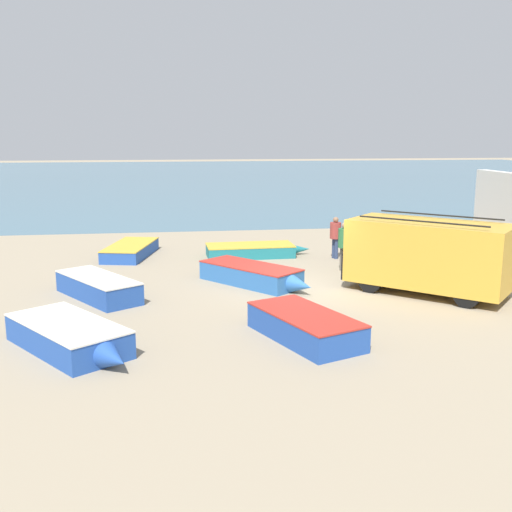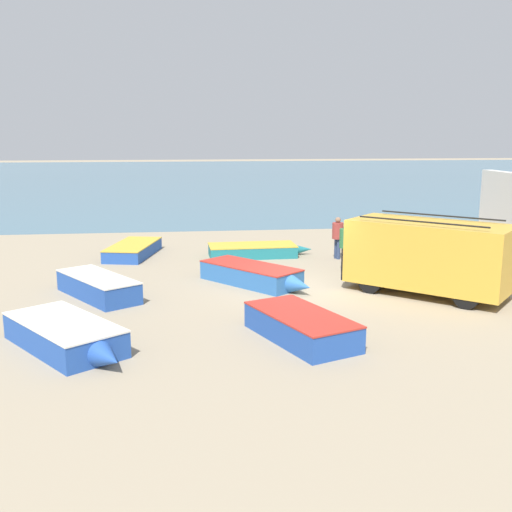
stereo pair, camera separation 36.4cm
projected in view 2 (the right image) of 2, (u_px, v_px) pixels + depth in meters
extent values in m
plane|color=gray|center=(301.00, 287.00, 19.72)|extent=(200.00, 200.00, 0.00)
cube|color=#477084|center=(216.00, 177.00, 70.29)|extent=(120.00, 80.00, 0.01)
cube|color=gold|center=(429.00, 254.00, 18.68)|extent=(5.05, 4.90, 2.00)
cube|color=black|center=(356.00, 262.00, 20.21)|extent=(1.43, 1.54, 0.90)
cube|color=#1E232D|center=(360.00, 228.00, 19.93)|extent=(1.34, 1.45, 0.64)
cylinder|color=black|center=(370.00, 281.00, 18.96)|extent=(0.71, 0.67, 0.76)
cylinder|color=black|center=(394.00, 270.00, 20.48)|extent=(0.71, 0.67, 0.76)
cylinder|color=black|center=(466.00, 296.00, 17.23)|extent=(0.71, 0.67, 0.76)
cylinder|color=black|center=(485.00, 283.00, 18.75)|extent=(0.71, 0.67, 0.76)
cylinder|color=black|center=(421.00, 222.00, 17.78)|extent=(2.96, 2.74, 0.05)
cylinder|color=black|center=(440.00, 216.00, 19.13)|extent=(2.96, 2.74, 0.05)
cube|color=navy|center=(467.00, 256.00, 23.61)|extent=(3.65, 2.56, 0.46)
cone|color=navy|center=(412.00, 253.00, 24.24)|extent=(0.87, 0.71, 0.44)
cube|color=gold|center=(467.00, 252.00, 23.58)|extent=(0.65, 1.11, 0.05)
cube|color=gold|center=(467.00, 250.00, 23.56)|extent=(3.68, 2.58, 0.04)
cube|color=#2D66AD|center=(250.00, 275.00, 20.17)|extent=(3.33, 3.60, 0.60)
cone|color=#2D66AD|center=(300.00, 286.00, 18.72)|extent=(0.94, 0.97, 0.57)
cube|color=#B22D23|center=(250.00, 268.00, 20.12)|extent=(1.09, 0.96, 0.05)
cube|color=#B22D23|center=(250.00, 265.00, 20.10)|extent=(3.36, 3.64, 0.04)
cube|color=#1E757F|center=(252.00, 251.00, 24.65)|extent=(3.56, 1.64, 0.46)
cone|color=#1E757F|center=(303.00, 249.00, 24.97)|extent=(0.79, 0.46, 0.43)
cube|color=gold|center=(252.00, 247.00, 24.62)|extent=(0.24, 1.42, 0.05)
cube|color=gold|center=(252.00, 245.00, 24.60)|extent=(3.60, 1.66, 0.04)
cube|color=#234CA3|center=(301.00, 327.00, 14.68)|extent=(2.55, 3.48, 0.62)
cone|color=#234CA3|center=(262.00, 307.00, 16.34)|extent=(0.81, 0.87, 0.59)
cube|color=#B22D23|center=(301.00, 317.00, 14.63)|extent=(1.33, 0.69, 0.05)
cube|color=#B22D23|center=(301.00, 314.00, 14.62)|extent=(2.58, 3.52, 0.04)
cube|color=#234CA3|center=(98.00, 287.00, 18.49)|extent=(2.88, 3.46, 0.63)
cone|color=#234CA3|center=(70.00, 275.00, 20.01)|extent=(0.91, 0.94, 0.60)
cube|color=silver|center=(98.00, 279.00, 18.44)|extent=(1.05, 0.79, 0.05)
cube|color=silver|center=(97.00, 277.00, 18.43)|extent=(2.91, 3.49, 0.04)
cube|color=#234CA3|center=(133.00, 250.00, 24.78)|extent=(2.24, 3.73, 0.47)
cone|color=#234CA3|center=(148.00, 241.00, 26.85)|extent=(0.61, 0.85, 0.44)
cube|color=gold|center=(133.00, 246.00, 24.74)|extent=(1.37, 0.51, 0.05)
cube|color=gold|center=(133.00, 244.00, 24.73)|extent=(2.26, 3.77, 0.04)
cube|color=#234CA3|center=(64.00, 335.00, 14.11)|extent=(3.24, 3.61, 0.61)
cone|color=#234CA3|center=(108.00, 358.00, 12.66)|extent=(0.91, 0.94, 0.58)
cube|color=silver|center=(64.00, 325.00, 14.06)|extent=(1.27, 1.01, 0.05)
cube|color=silver|center=(63.00, 322.00, 14.04)|extent=(3.27, 3.65, 0.04)
cylinder|color=#5B564C|center=(343.00, 259.00, 22.03)|extent=(0.16, 0.16, 0.88)
cylinder|color=#5B564C|center=(347.00, 260.00, 21.90)|extent=(0.16, 0.16, 0.88)
cylinder|color=#2D6B3D|center=(346.00, 238.00, 21.81)|extent=(0.48, 0.48, 0.69)
sphere|color=tan|center=(346.00, 226.00, 21.71)|extent=(0.24, 0.24, 0.24)
cylinder|color=navy|center=(338.00, 249.00, 24.08)|extent=(0.15, 0.15, 0.82)
cylinder|color=navy|center=(336.00, 248.00, 24.23)|extent=(0.15, 0.15, 0.82)
cylinder|color=#993833|center=(338.00, 231.00, 24.00)|extent=(0.45, 0.45, 0.65)
sphere|color=#8C664C|center=(338.00, 220.00, 23.92)|extent=(0.22, 0.22, 0.22)
cylinder|color=#5B564C|center=(357.00, 255.00, 22.79)|extent=(0.16, 0.16, 0.85)
cylinder|color=#5B564C|center=(357.00, 256.00, 22.62)|extent=(0.16, 0.16, 0.85)
cylinder|color=#335189|center=(358.00, 236.00, 22.55)|extent=(0.46, 0.46, 0.67)
sphere|color=tan|center=(358.00, 224.00, 22.46)|extent=(0.23, 0.23, 0.23)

